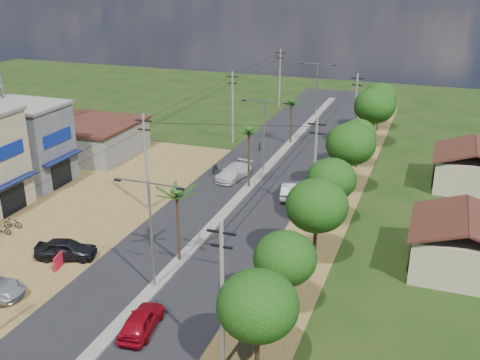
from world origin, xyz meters
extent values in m
plane|color=black|center=(0.00, 0.00, 0.00)|extent=(160.00, 160.00, 0.00)
cube|color=black|center=(0.00, 15.00, 0.02)|extent=(12.00, 110.00, 0.04)
cube|color=#605E56|center=(0.00, 18.00, 0.09)|extent=(1.00, 90.00, 0.18)
cube|color=brown|center=(-15.00, 8.00, 0.02)|extent=(18.00, 46.00, 0.04)
cube|color=brown|center=(8.50, 15.00, 0.01)|extent=(5.00, 90.00, 0.03)
cube|color=#101945|center=(-17.60, 7.00, 3.10)|extent=(0.80, 5.40, 0.15)
cube|color=black|center=(-17.95, 7.00, 1.30)|extent=(0.10, 3.00, 2.40)
cube|color=navy|center=(-17.92, 7.00, 5.85)|extent=(0.12, 4.20, 1.20)
cube|color=#4F5056|center=(-22.00, 14.00, 4.00)|extent=(8.00, 6.00, 8.00)
cube|color=#605E56|center=(-22.00, 14.00, 8.15)|extent=(8.40, 6.40, 0.30)
cube|color=#101945|center=(-17.60, 14.00, 3.10)|extent=(0.80, 5.40, 0.15)
cube|color=black|center=(-17.95, 14.00, 1.30)|extent=(0.10, 3.00, 2.40)
cube|color=navy|center=(-17.92, 14.00, 5.20)|extent=(0.12, 4.20, 1.20)
cube|color=#605E56|center=(-21.00, 24.00, 1.80)|extent=(10.00, 10.00, 3.60)
cube|color=black|center=(-21.00, 24.00, 3.80)|extent=(10.40, 10.40, 0.30)
cube|color=tan|center=(20.00, 10.00, 1.65)|extent=(7.00, 7.00, 3.30)
cube|color=tan|center=(21.00, 28.00, 1.65)|extent=(7.00, 7.00, 3.30)
cylinder|color=black|center=(9.50, -6.00, 2.10)|extent=(0.28, 0.28, 4.20)
ellipsoid|color=black|center=(9.50, -6.00, 4.50)|extent=(4.40, 4.40, 3.74)
cylinder|color=black|center=(9.30, 0.00, 1.92)|extent=(0.28, 0.28, 3.85)
ellipsoid|color=black|center=(9.30, 0.00, 4.12)|extent=(4.00, 4.00, 3.40)
cylinder|color=black|center=(9.70, 7.00, 2.27)|extent=(0.28, 0.28, 4.55)
ellipsoid|color=black|center=(9.70, 7.00, 4.88)|extent=(4.60, 4.60, 3.91)
cylinder|color=black|center=(9.40, 14.00, 2.03)|extent=(0.28, 0.28, 4.06)
ellipsoid|color=black|center=(9.40, 14.00, 4.35)|extent=(4.20, 4.20, 3.57)
cylinder|color=black|center=(9.60, 22.00, 2.38)|extent=(0.28, 0.28, 4.76)
ellipsoid|color=black|center=(9.60, 22.00, 5.10)|extent=(4.80, 4.80, 4.08)
cylinder|color=black|center=(9.20, 30.00, 1.82)|extent=(0.28, 0.28, 3.64)
ellipsoid|color=black|center=(9.20, 30.00, 3.90)|extent=(3.80, 3.80, 3.23)
cylinder|color=black|center=(9.80, 38.00, 2.45)|extent=(0.28, 0.28, 4.90)
ellipsoid|color=black|center=(9.80, 38.00, 5.25)|extent=(5.00, 5.00, 4.25)
cylinder|color=black|center=(9.50, 46.00, 2.17)|extent=(0.28, 0.28, 4.34)
ellipsoid|color=black|center=(9.50, 46.00, 4.65)|extent=(4.40, 4.40, 3.74)
cylinder|color=black|center=(0.00, 4.00, 2.90)|extent=(0.22, 0.22, 5.80)
cylinder|color=black|center=(0.00, 20.00, 3.10)|extent=(0.22, 0.22, 6.20)
cylinder|color=black|center=(0.00, 36.00, 2.75)|extent=(0.22, 0.22, 5.50)
cylinder|color=gray|center=(0.00, 0.00, 4.00)|extent=(0.16, 0.16, 8.00)
cube|color=gray|center=(1.20, 0.00, 7.90)|extent=(2.40, 0.08, 0.08)
cube|color=gray|center=(-1.20, 0.00, 7.90)|extent=(2.40, 0.08, 0.08)
cube|color=black|center=(2.30, 0.00, 7.80)|extent=(0.50, 0.18, 0.12)
cube|color=black|center=(-2.30, 0.00, 7.80)|extent=(0.50, 0.18, 0.12)
cylinder|color=gray|center=(0.00, 25.00, 4.00)|extent=(0.16, 0.16, 8.00)
cube|color=gray|center=(1.20, 25.00, 7.90)|extent=(2.40, 0.08, 0.08)
cube|color=gray|center=(-1.20, 25.00, 7.90)|extent=(2.40, 0.08, 0.08)
cube|color=black|center=(2.30, 25.00, 7.80)|extent=(0.50, 0.18, 0.12)
cube|color=black|center=(-2.30, 25.00, 7.80)|extent=(0.50, 0.18, 0.12)
cylinder|color=gray|center=(0.00, 50.00, 4.00)|extent=(0.16, 0.16, 8.00)
cube|color=gray|center=(1.20, 50.00, 7.90)|extent=(2.40, 0.08, 0.08)
cube|color=gray|center=(-1.20, 50.00, 7.90)|extent=(2.40, 0.08, 0.08)
cube|color=black|center=(2.30, 50.00, 7.80)|extent=(0.50, 0.18, 0.12)
cube|color=black|center=(-2.30, 50.00, 7.80)|extent=(0.50, 0.18, 0.12)
cylinder|color=#605E56|center=(-7.00, 12.00, 4.50)|extent=(0.24, 0.24, 9.00)
cube|color=black|center=(-7.00, 12.00, 8.40)|extent=(1.60, 0.12, 0.12)
cube|color=black|center=(-7.00, 12.00, 7.60)|extent=(1.20, 0.12, 0.12)
cylinder|color=#605E56|center=(-7.00, 34.00, 4.50)|extent=(0.24, 0.24, 9.00)
cube|color=black|center=(-7.00, 34.00, 8.40)|extent=(1.60, 0.12, 0.12)
cube|color=black|center=(-7.00, 34.00, 7.60)|extent=(1.20, 0.12, 0.12)
cylinder|color=#605E56|center=(-7.00, 55.00, 4.50)|extent=(0.24, 0.24, 9.00)
cube|color=black|center=(-7.00, 55.00, 8.40)|extent=(1.60, 0.12, 0.12)
cube|color=black|center=(-7.00, 55.00, 7.60)|extent=(1.20, 0.12, 0.12)
cylinder|color=#605E56|center=(7.50, -6.00, 4.50)|extent=(0.24, 0.24, 9.00)
cube|color=black|center=(7.50, -6.00, 8.40)|extent=(1.60, 0.12, 0.12)
cube|color=black|center=(7.50, -6.00, 7.60)|extent=(1.20, 0.12, 0.12)
cylinder|color=#605E56|center=(7.50, 16.00, 4.50)|extent=(0.24, 0.24, 9.00)
cube|color=black|center=(7.50, 16.00, 8.40)|extent=(1.60, 0.12, 0.12)
cube|color=black|center=(7.50, 16.00, 7.60)|extent=(1.20, 0.12, 0.12)
cylinder|color=#605E56|center=(7.50, 38.00, 4.50)|extent=(0.24, 0.24, 9.00)
cube|color=black|center=(7.50, 38.00, 8.40)|extent=(1.60, 0.12, 0.12)
cube|color=black|center=(7.50, 38.00, 7.60)|extent=(1.20, 0.12, 0.12)
imported|color=maroon|center=(1.61, -4.66, 0.73)|extent=(2.24, 4.48, 1.47)
imported|color=gray|center=(4.60, 19.21, 0.77)|extent=(2.39, 4.89, 1.54)
imported|color=#B3B3AF|center=(-2.35, 21.92, 0.75)|extent=(3.00, 5.44, 1.49)
imported|color=black|center=(-8.36, 1.48, 0.79)|extent=(4.99, 3.21, 1.58)
imported|color=black|center=(1.71, -3.70, 0.49)|extent=(1.06, 1.97, 0.98)
imported|color=black|center=(-5.00, 23.16, 0.51)|extent=(0.98, 2.01, 1.01)
imported|color=black|center=(-2.84, 32.19, 0.47)|extent=(0.97, 1.62, 0.94)
cube|color=red|center=(-8.00, -0.01, 0.56)|extent=(0.35, 1.34, 1.12)
cylinder|color=black|center=(-8.00, -0.62, 0.28)|extent=(0.04, 0.04, 0.56)
cylinder|color=black|center=(-8.00, 0.61, 0.28)|extent=(0.04, 0.04, 0.56)
imported|color=black|center=(-15.92, 3.05, 0.50)|extent=(1.72, 0.78, 1.00)
imported|color=black|center=(-15.92, 4.35, 0.50)|extent=(1.72, 0.78, 1.00)
camera|label=1|loc=(17.15, -29.77, 21.10)|focal=42.00mm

